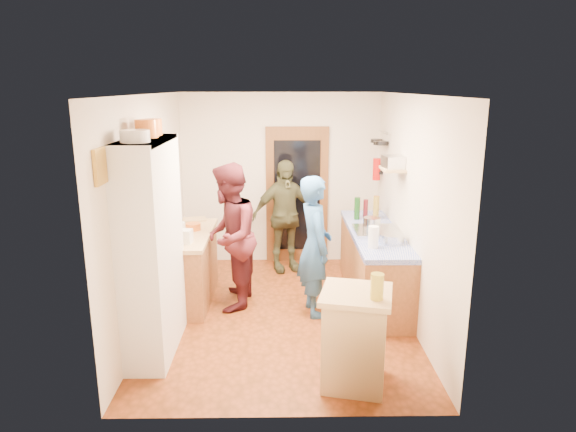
{
  "coord_description": "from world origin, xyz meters",
  "views": [
    {
      "loc": [
        0.0,
        -5.74,
        2.7
      ],
      "look_at": [
        0.09,
        0.15,
        1.19
      ],
      "focal_mm": 32.0,
      "sensor_mm": 36.0,
      "label": 1
    }
  ],
  "objects_px": {
    "person_hob": "(318,247)",
    "person_back": "(285,216)",
    "right_counter_base": "(374,267)",
    "person_left": "(232,236)",
    "hutch_body": "(152,249)",
    "island_base": "(355,341)"
  },
  "relations": [
    {
      "from": "hutch_body",
      "to": "person_back",
      "type": "distance_m",
      "value": 2.74
    },
    {
      "from": "hutch_body",
      "to": "person_hob",
      "type": "bearing_deg",
      "value": 25.61
    },
    {
      "from": "person_left",
      "to": "right_counter_base",
      "type": "bearing_deg",
      "value": 100.72
    },
    {
      "from": "right_counter_base",
      "to": "person_back",
      "type": "xyz_separation_m",
      "value": [
        -1.14,
        1.06,
        0.41
      ]
    },
    {
      "from": "person_back",
      "to": "person_left",
      "type": "bearing_deg",
      "value": -137.14
    },
    {
      "from": "hutch_body",
      "to": "person_hob",
      "type": "height_order",
      "value": "hutch_body"
    },
    {
      "from": "island_base",
      "to": "person_left",
      "type": "distance_m",
      "value": 2.24
    },
    {
      "from": "right_counter_base",
      "to": "person_hob",
      "type": "xyz_separation_m",
      "value": [
        -0.76,
        -0.47,
        0.43
      ]
    },
    {
      "from": "island_base",
      "to": "hutch_body",
      "type": "bearing_deg",
      "value": 160.64
    },
    {
      "from": "person_hob",
      "to": "person_back",
      "type": "relative_size",
      "value": 1.02
    },
    {
      "from": "hutch_body",
      "to": "person_back",
      "type": "bearing_deg",
      "value": 60.0
    },
    {
      "from": "person_hob",
      "to": "person_back",
      "type": "bearing_deg",
      "value": 3.49
    },
    {
      "from": "hutch_body",
      "to": "person_back",
      "type": "xyz_separation_m",
      "value": [
        1.36,
        2.36,
        -0.27
      ]
    },
    {
      "from": "island_base",
      "to": "person_left",
      "type": "relative_size",
      "value": 0.48
    },
    {
      "from": "person_left",
      "to": "person_back",
      "type": "height_order",
      "value": "person_left"
    },
    {
      "from": "hutch_body",
      "to": "person_hob",
      "type": "distance_m",
      "value": 1.95
    },
    {
      "from": "right_counter_base",
      "to": "person_hob",
      "type": "relative_size",
      "value": 1.3
    },
    {
      "from": "right_counter_base",
      "to": "person_left",
      "type": "height_order",
      "value": "person_left"
    },
    {
      "from": "person_hob",
      "to": "person_back",
      "type": "distance_m",
      "value": 1.57
    },
    {
      "from": "hutch_body",
      "to": "person_back",
      "type": "height_order",
      "value": "hutch_body"
    },
    {
      "from": "person_back",
      "to": "hutch_body",
      "type": "bearing_deg",
      "value": -139.62
    },
    {
      "from": "hutch_body",
      "to": "person_left",
      "type": "xyz_separation_m",
      "value": [
        0.7,
        1.1,
        -0.2
      ]
    }
  ]
}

